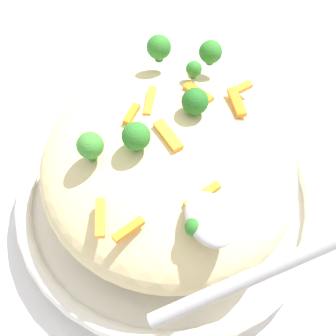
% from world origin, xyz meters
% --- Properties ---
extents(ground_plane, '(2.40, 2.40, 0.00)m').
position_xyz_m(ground_plane, '(0.00, 0.00, 0.00)').
color(ground_plane, silver).
extents(serving_bowl, '(0.35, 0.35, 0.04)m').
position_xyz_m(serving_bowl, '(0.00, 0.00, 0.02)').
color(serving_bowl, white).
rests_on(serving_bowl, ground_plane).
extents(pasta_mound, '(0.28, 0.27, 0.10)m').
position_xyz_m(pasta_mound, '(0.00, 0.00, 0.08)').
color(pasta_mound, beige).
rests_on(pasta_mound, serving_bowl).
extents(carrot_piece_0, '(0.04, 0.02, 0.01)m').
position_xyz_m(carrot_piece_0, '(0.00, -0.00, 0.14)').
color(carrot_piece_0, orange).
rests_on(carrot_piece_0, pasta_mound).
extents(carrot_piece_1, '(0.04, 0.02, 0.01)m').
position_xyz_m(carrot_piece_1, '(0.06, -0.09, 0.13)').
color(carrot_piece_1, orange).
rests_on(carrot_piece_1, pasta_mound).
extents(carrot_piece_2, '(0.01, 0.03, 0.01)m').
position_xyz_m(carrot_piece_2, '(-0.04, 0.10, 0.13)').
color(carrot_piece_2, orange).
rests_on(carrot_piece_2, pasta_mound).
extents(carrot_piece_3, '(0.02, 0.03, 0.01)m').
position_xyz_m(carrot_piece_3, '(0.08, -0.07, 0.13)').
color(carrot_piece_3, orange).
rests_on(carrot_piece_3, pasta_mound).
extents(carrot_piece_4, '(0.02, 0.02, 0.01)m').
position_xyz_m(carrot_piece_4, '(-0.04, -0.02, 0.13)').
color(carrot_piece_4, orange).
rests_on(carrot_piece_4, pasta_mound).
extents(carrot_piece_5, '(0.04, 0.02, 0.01)m').
position_xyz_m(carrot_piece_5, '(-0.02, 0.08, 0.13)').
color(carrot_piece_5, orange).
rests_on(carrot_piece_5, pasta_mound).
extents(carrot_piece_6, '(0.04, 0.02, 0.01)m').
position_xyz_m(carrot_piece_6, '(-0.05, 0.00, 0.13)').
color(carrot_piece_6, orange).
rests_on(carrot_piece_6, pasta_mound).
extents(carrot_piece_7, '(0.04, 0.02, 0.01)m').
position_xyz_m(carrot_piece_7, '(-0.05, 0.05, 0.13)').
color(carrot_piece_7, orange).
rests_on(carrot_piece_7, pasta_mound).
extents(carrot_piece_8, '(0.02, 0.04, 0.01)m').
position_xyz_m(carrot_piece_8, '(0.07, 0.01, 0.13)').
color(carrot_piece_8, orange).
rests_on(carrot_piece_8, pasta_mound).
extents(broccoli_floret_0, '(0.02, 0.02, 0.02)m').
position_xyz_m(broccoli_floret_0, '(0.10, -0.02, 0.14)').
color(broccoli_floret_0, '#296820').
rests_on(broccoli_floret_0, pasta_mound).
extents(broccoli_floret_1, '(0.03, 0.03, 0.03)m').
position_xyz_m(broccoli_floret_1, '(-0.02, 0.04, 0.15)').
color(broccoli_floret_1, '#205B1C').
rests_on(broccoli_floret_1, pasta_mound).
extents(broccoli_floret_2, '(0.03, 0.03, 0.03)m').
position_xyz_m(broccoli_floret_2, '(-0.01, -0.07, 0.14)').
color(broccoli_floret_2, '#377928').
rests_on(broccoli_floret_2, pasta_mound).
extents(broccoli_floret_3, '(0.02, 0.02, 0.02)m').
position_xyz_m(broccoli_floret_3, '(-0.07, 0.06, 0.14)').
color(broccoli_floret_3, '#296820').
rests_on(broccoli_floret_3, pasta_mound).
extents(broccoli_floret_4, '(0.03, 0.03, 0.03)m').
position_xyz_m(broccoli_floret_4, '(0.00, -0.03, 0.15)').
color(broccoli_floret_4, '#296820').
rests_on(broccoli_floret_4, pasta_mound).
extents(broccoli_floret_5, '(0.03, 0.03, 0.03)m').
position_xyz_m(broccoli_floret_5, '(-0.11, 0.03, 0.14)').
color(broccoli_floret_5, '#296820').
rests_on(broccoli_floret_5, pasta_mound).
extents(broccoli_floret_6, '(0.03, 0.03, 0.03)m').
position_xyz_m(broccoli_floret_6, '(-0.09, 0.08, 0.14)').
color(broccoli_floret_6, '#296820').
rests_on(broccoli_floret_6, pasta_mound).
extents(serving_spoon, '(0.11, 0.14, 0.08)m').
position_xyz_m(serving_spoon, '(0.12, -0.00, 0.15)').
color(serving_spoon, '#B7B7BC').
rests_on(serving_spoon, pasta_mound).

